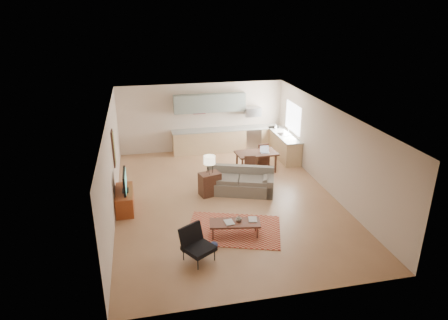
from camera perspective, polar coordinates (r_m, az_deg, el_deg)
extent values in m
plane|color=#9F704C|center=(12.22, 0.30, -5.53)|extent=(9.00, 9.00, 0.00)
plane|color=white|center=(11.25, 0.32, 6.81)|extent=(9.00, 9.00, 0.00)
plane|color=beige|center=(15.88, -3.20, 6.11)|extent=(6.50, 0.00, 6.50)
plane|color=beige|center=(7.79, 7.58, -11.34)|extent=(6.50, 0.00, 6.50)
plane|color=beige|center=(11.46, -15.76, -0.86)|extent=(0.00, 9.00, 9.00)
plane|color=beige|center=(12.73, 14.76, 1.48)|extent=(0.00, 9.00, 9.00)
cube|color=#A5A8AD|center=(16.26, 4.03, 3.14)|extent=(0.62, 0.62, 0.90)
cube|color=#A5A8AD|center=(15.96, 4.11, 6.92)|extent=(0.62, 0.40, 0.35)
cube|color=gray|center=(15.61, -2.05, 8.14)|extent=(2.80, 0.34, 0.70)
cube|color=white|center=(15.26, 9.83, 5.97)|extent=(0.02, 1.40, 1.05)
cube|color=maroon|center=(10.63, 1.39, -9.92)|extent=(2.81, 2.34, 0.02)
imported|color=maroon|center=(10.16, 0.13, -8.99)|extent=(0.28, 0.34, 0.03)
imported|color=navy|center=(10.34, 3.52, -8.47)|extent=(0.33, 0.38, 0.02)
imported|color=black|center=(10.24, 2.12, -8.32)|extent=(0.19, 0.19, 0.16)
imported|color=beige|center=(15.94, 7.39, 4.78)|extent=(0.10, 0.10, 0.19)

